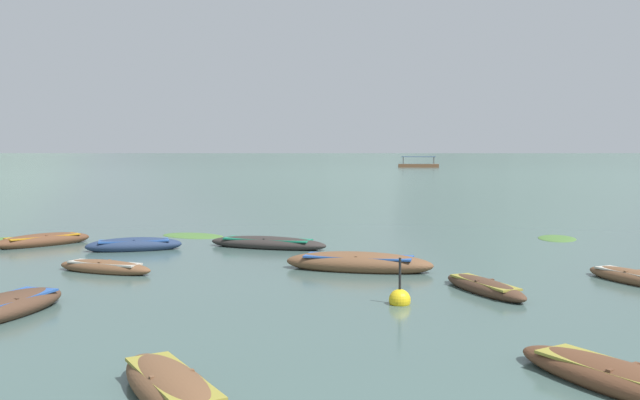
% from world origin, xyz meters
% --- Properties ---
extents(ground_plane, '(6000.00, 6000.00, 0.00)m').
position_xyz_m(ground_plane, '(0.00, 1500.00, 0.00)').
color(ground_plane, '#425B56').
extents(mountain_2, '(1625.46, 1625.46, 406.23)m').
position_xyz_m(mountain_2, '(32.24, 2521.21, 203.11)').
color(mountain_2, '#4C5B56').
rests_on(mountain_2, ground).
extents(mountain_3, '(1560.59, 1560.59, 546.20)m').
position_xyz_m(mountain_3, '(643.05, 2470.39, 273.10)').
color(mountain_3, '#4C5B56').
rests_on(mountain_3, ground).
extents(rowboat_1, '(3.57, 1.91, 0.58)m').
position_xyz_m(rowboat_1, '(-8.33, 20.24, 0.18)').
color(rowboat_1, navy).
rests_on(rowboat_1, ground).
extents(rowboat_2, '(1.90, 3.31, 0.44)m').
position_xyz_m(rowboat_2, '(2.55, 12.66, 0.14)').
color(rowboat_2, '#4C3323').
rests_on(rowboat_2, ground).
extents(rowboat_3, '(4.68, 2.37, 0.70)m').
position_xyz_m(rowboat_3, '(-0.45, 15.95, 0.22)').
color(rowboat_3, brown).
rests_on(rowboat_3, ground).
extents(rowboat_4, '(2.86, 3.82, 0.50)m').
position_xyz_m(rowboat_4, '(2.87, 5.48, 0.16)').
color(rowboat_4, brown).
rests_on(rowboat_4, ground).
extents(rowboat_5, '(3.27, 1.94, 0.47)m').
position_xyz_m(rowboat_5, '(-8.00, 15.65, 0.15)').
color(rowboat_5, brown).
rests_on(rowboat_5, ground).
extents(rowboat_6, '(4.71, 2.58, 0.54)m').
position_xyz_m(rowboat_6, '(-3.53, 20.80, 0.17)').
color(rowboat_6, '#2D2826').
rests_on(rowboat_6, ground).
extents(rowboat_7, '(1.90, 3.11, 0.45)m').
position_xyz_m(rowboat_7, '(6.91, 13.96, 0.14)').
color(rowboat_7, brown).
rests_on(rowboat_7, ground).
extents(rowboat_8, '(2.55, 3.42, 0.57)m').
position_xyz_m(rowboat_8, '(-3.82, 5.08, 0.18)').
color(rowboat_8, brown).
rests_on(rowboat_8, ground).
extents(rowboat_9, '(3.31, 3.34, 0.58)m').
position_xyz_m(rowboat_9, '(-12.14, 21.55, 0.18)').
color(rowboat_9, brown).
rests_on(rowboat_9, ground).
extents(rowboat_10, '(2.27, 3.89, 0.58)m').
position_xyz_m(rowboat_10, '(-8.59, 10.24, 0.18)').
color(rowboat_10, '#4C3323').
rests_on(rowboat_10, ground).
extents(ferry_0, '(8.83, 3.48, 2.54)m').
position_xyz_m(ferry_0, '(20.58, 144.77, 0.45)').
color(ferry_0, brown).
rests_on(ferry_0, ground).
extents(mooring_buoy, '(0.52, 0.52, 1.26)m').
position_xyz_m(mooring_buoy, '(0.23, 11.33, 0.12)').
color(mooring_buoy, yellow).
rests_on(mooring_buoy, ground).
extents(weed_patch_0, '(2.08, 2.67, 0.14)m').
position_xyz_m(weed_patch_0, '(8.17, 23.42, 0.00)').
color(weed_patch_0, '#477033').
rests_on(weed_patch_0, ground).
extents(weed_patch_1, '(3.20, 3.00, 0.14)m').
position_xyz_m(weed_patch_1, '(-14.10, 22.71, 0.00)').
color(weed_patch_1, '#477033').
rests_on(weed_patch_1, ground).
extents(weed_patch_4, '(3.38, 2.91, 0.14)m').
position_xyz_m(weed_patch_4, '(-6.93, 24.42, 0.00)').
color(weed_patch_4, '#477033').
rests_on(weed_patch_4, ground).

